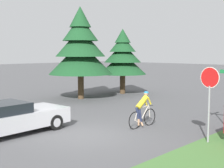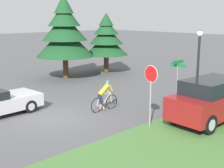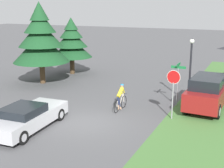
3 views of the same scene
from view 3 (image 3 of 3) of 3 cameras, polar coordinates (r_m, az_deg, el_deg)
name	(u,v)px [view 3 (image 3 of 3)]	position (r m, az deg, el deg)	size (l,w,h in m)	color
ground_plane	(87,123)	(16.59, -4.68, -7.10)	(140.00, 140.00, 0.00)	#515154
sedan_left_lane	(27,117)	(16.08, -15.25, -5.87)	(2.14, 4.86, 1.28)	#BCBCC1
cyclist	(120,98)	(18.27, 1.53, -2.60)	(0.44, 1.75, 1.56)	black
parked_suv_right	(207,92)	(19.34, 17.06, -1.46)	(2.16, 4.70, 1.97)	maroon
stop_sign	(173,85)	(16.86, 11.14, -0.10)	(0.74, 0.08, 2.70)	gray
street_lamp	(191,63)	(19.86, 14.18, 3.76)	(0.29, 0.29, 4.10)	black
street_name_sign	(178,77)	(19.21, 11.96, 1.34)	(0.90, 0.90, 2.65)	gray
conifer_tall_near	(41,39)	(24.87, -12.93, 8.01)	(4.36, 4.36, 6.32)	#4C3823
conifer_tall_far	(71,42)	(28.07, -7.42, 7.61)	(3.64, 3.64, 5.01)	#4C3823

